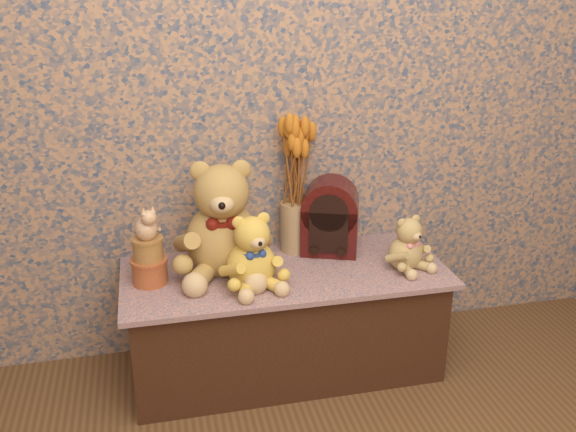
% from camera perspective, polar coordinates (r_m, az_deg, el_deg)
% --- Properties ---
extents(display_shelf, '(1.23, 0.53, 0.43)m').
position_cam_1_polar(display_shelf, '(2.52, -0.25, -9.30)').
color(display_shelf, '#3A4D78').
rests_on(display_shelf, ground).
extents(teddy_large, '(0.42, 0.48, 0.47)m').
position_cam_1_polar(teddy_large, '(2.35, -5.92, 0.34)').
color(teddy_large, '#B08244').
rests_on(teddy_large, display_shelf).
extents(teddy_medium, '(0.28, 0.32, 0.29)m').
position_cam_1_polar(teddy_medium, '(2.26, -3.34, -2.80)').
color(teddy_medium, gold).
rests_on(teddy_medium, display_shelf).
extents(teddy_small, '(0.24, 0.26, 0.22)m').
position_cam_1_polar(teddy_small, '(2.44, 10.58, -2.14)').
color(teddy_small, tan).
rests_on(teddy_small, display_shelf).
extents(cathedral_radio, '(0.26, 0.23, 0.31)m').
position_cam_1_polar(cathedral_radio, '(2.53, 3.81, 0.01)').
color(cathedral_radio, '#3A0A0B').
rests_on(cathedral_radio, display_shelf).
extents(ceramic_vase, '(0.16, 0.16, 0.20)m').
position_cam_1_polar(ceramic_vase, '(2.55, 0.68, -0.94)').
color(ceramic_vase, tan).
rests_on(ceramic_vase, display_shelf).
extents(dried_stalks, '(0.24, 0.24, 0.37)m').
position_cam_1_polar(dried_stalks, '(2.46, 0.71, 5.31)').
color(dried_stalks, orange).
rests_on(dried_stalks, ceramic_vase).
extents(biscuit_tin_lower, '(0.15, 0.15, 0.09)m').
position_cam_1_polar(biscuit_tin_lower, '(2.36, -12.29, -4.86)').
color(biscuit_tin_lower, '#CB803B').
rests_on(biscuit_tin_lower, display_shelf).
extents(biscuit_tin_upper, '(0.13, 0.13, 0.08)m').
position_cam_1_polar(biscuit_tin_upper, '(2.33, -12.46, -2.92)').
color(biscuit_tin_upper, tan).
rests_on(biscuit_tin_upper, biscuit_tin_lower).
extents(cat_figurine, '(0.13, 0.13, 0.13)m').
position_cam_1_polar(cat_figurine, '(2.28, -12.67, -0.48)').
color(cat_figurine, silver).
rests_on(cat_figurine, biscuit_tin_upper).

